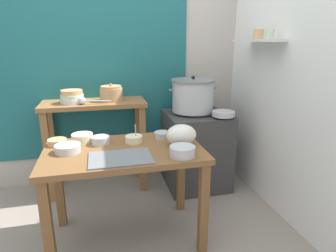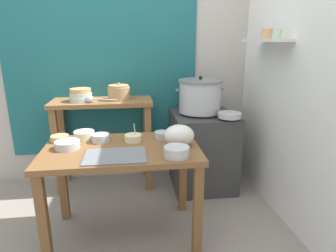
{
  "view_description": "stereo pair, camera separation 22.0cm",
  "coord_description": "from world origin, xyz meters",
  "px_view_note": "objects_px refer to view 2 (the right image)",
  "views": [
    {
      "loc": [
        -0.1,
        -1.91,
        1.44
      ],
      "look_at": [
        0.4,
        0.14,
        0.82
      ],
      "focal_mm": 30.79,
      "sensor_mm": 36.0,
      "label": 1
    },
    {
      "loc": [
        0.12,
        -1.96,
        1.44
      ],
      "look_at": [
        0.4,
        0.14,
        0.82
      ],
      "focal_mm": 30.79,
      "sensor_mm": 36.0,
      "label": 2
    }
  ],
  "objects_px": {
    "prep_bowl_3": "(101,138)",
    "prep_bowl_4": "(162,135)",
    "steamer_pot": "(200,96)",
    "prep_bowl_6": "(60,138)",
    "prep_table": "(122,162)",
    "bowl_stack_enamel": "(81,95)",
    "stove_block": "(203,150)",
    "serving_tray": "(115,156)",
    "ladle": "(91,99)",
    "wide_pan": "(229,115)",
    "clay_pot": "(119,93)",
    "back_shelf_table": "(103,122)",
    "prep_bowl_2": "(67,144)",
    "prep_bowl_1": "(84,135)",
    "prep_bowl_5": "(177,151)",
    "prep_bowl_0": "(133,138)",
    "plastic_bag": "(179,135)"
  },
  "relations": [
    {
      "from": "prep_bowl_5",
      "to": "wide_pan",
      "type": "bearing_deg",
      "value": 49.66
    },
    {
      "from": "prep_table",
      "to": "stove_block",
      "type": "bearing_deg",
      "value": 42.22
    },
    {
      "from": "prep_bowl_2",
      "to": "back_shelf_table",
      "type": "bearing_deg",
      "value": 77.77
    },
    {
      "from": "stove_block",
      "to": "bowl_stack_enamel",
      "type": "bearing_deg",
      "value": 174.93
    },
    {
      "from": "prep_bowl_3",
      "to": "prep_bowl_5",
      "type": "relative_size",
      "value": 0.77
    },
    {
      "from": "ladle",
      "to": "serving_tray",
      "type": "xyz_separation_m",
      "value": [
        0.25,
        -0.9,
        -0.21
      ]
    },
    {
      "from": "clay_pot",
      "to": "back_shelf_table",
      "type": "bearing_deg",
      "value": -180.0
    },
    {
      "from": "steamer_pot",
      "to": "clay_pot",
      "type": "distance_m",
      "value": 0.78
    },
    {
      "from": "ladle",
      "to": "serving_tray",
      "type": "bearing_deg",
      "value": -74.56
    },
    {
      "from": "ladle",
      "to": "prep_bowl_2",
      "type": "bearing_deg",
      "value": -97.32
    },
    {
      "from": "clay_pot",
      "to": "steamer_pot",
      "type": "bearing_deg",
      "value": -8.1
    },
    {
      "from": "clay_pot",
      "to": "prep_bowl_2",
      "type": "height_order",
      "value": "clay_pot"
    },
    {
      "from": "prep_bowl_1",
      "to": "prep_bowl_5",
      "type": "height_order",
      "value": "prep_bowl_5"
    },
    {
      "from": "wide_pan",
      "to": "prep_bowl_4",
      "type": "distance_m",
      "value": 0.72
    },
    {
      "from": "bowl_stack_enamel",
      "to": "stove_block",
      "type": "bearing_deg",
      "value": -5.07
    },
    {
      "from": "plastic_bag",
      "to": "wide_pan",
      "type": "xyz_separation_m",
      "value": [
        0.55,
        0.5,
        0.0
      ]
    },
    {
      "from": "serving_tray",
      "to": "prep_bowl_5",
      "type": "bearing_deg",
      "value": -7.57
    },
    {
      "from": "prep_table",
      "to": "prep_bowl_2",
      "type": "relative_size",
      "value": 6.36
    },
    {
      "from": "prep_bowl_0",
      "to": "prep_bowl_1",
      "type": "distance_m",
      "value": 0.39
    },
    {
      "from": "prep_bowl_2",
      "to": "prep_bowl_4",
      "type": "bearing_deg",
      "value": 11.64
    },
    {
      "from": "prep_bowl_3",
      "to": "prep_bowl_4",
      "type": "relative_size",
      "value": 1.06
    },
    {
      "from": "clay_pot",
      "to": "prep_bowl_1",
      "type": "xyz_separation_m",
      "value": [
        -0.26,
        -0.61,
        -0.22
      ]
    },
    {
      "from": "bowl_stack_enamel",
      "to": "plastic_bag",
      "type": "height_order",
      "value": "bowl_stack_enamel"
    },
    {
      "from": "back_shelf_table",
      "to": "clay_pot",
      "type": "height_order",
      "value": "clay_pot"
    },
    {
      "from": "prep_bowl_6",
      "to": "prep_table",
      "type": "bearing_deg",
      "value": -22.7
    },
    {
      "from": "prep_bowl_0",
      "to": "prep_bowl_3",
      "type": "height_order",
      "value": "prep_bowl_0"
    },
    {
      "from": "prep_bowl_2",
      "to": "prep_bowl_3",
      "type": "xyz_separation_m",
      "value": [
        0.22,
        0.11,
        0.0
      ]
    },
    {
      "from": "clay_pot",
      "to": "prep_bowl_5",
      "type": "xyz_separation_m",
      "value": [
        0.39,
        -1.06,
        -0.21
      ]
    },
    {
      "from": "steamer_pot",
      "to": "clay_pot",
      "type": "bearing_deg",
      "value": 171.9
    },
    {
      "from": "prep_bowl_2",
      "to": "prep_table",
      "type": "bearing_deg",
      "value": -3.9
    },
    {
      "from": "steamer_pot",
      "to": "prep_bowl_6",
      "type": "distance_m",
      "value": 1.33
    },
    {
      "from": "prep_bowl_1",
      "to": "back_shelf_table",
      "type": "bearing_deg",
      "value": 81.74
    },
    {
      "from": "back_shelf_table",
      "to": "prep_bowl_5",
      "type": "relative_size",
      "value": 5.67
    },
    {
      "from": "prep_table",
      "to": "serving_tray",
      "type": "xyz_separation_m",
      "value": [
        -0.04,
        -0.17,
        0.12
      ]
    },
    {
      "from": "stove_block",
      "to": "serving_tray",
      "type": "xyz_separation_m",
      "value": [
        -0.82,
        -0.88,
        0.34
      ]
    },
    {
      "from": "prep_bowl_1",
      "to": "prep_bowl_2",
      "type": "xyz_separation_m",
      "value": [
        -0.09,
        -0.2,
        -0.0
      ]
    },
    {
      "from": "steamer_pot",
      "to": "bowl_stack_enamel",
      "type": "distance_m",
      "value": 1.13
    },
    {
      "from": "prep_table",
      "to": "prep_bowl_2",
      "type": "xyz_separation_m",
      "value": [
        -0.37,
        0.03,
        0.14
      ]
    },
    {
      "from": "serving_tray",
      "to": "prep_bowl_6",
      "type": "bearing_deg",
      "value": 139.49
    },
    {
      "from": "prep_table",
      "to": "bowl_stack_enamel",
      "type": "bearing_deg",
      "value": 115.37
    },
    {
      "from": "clay_pot",
      "to": "prep_bowl_6",
      "type": "distance_m",
      "value": 0.81
    },
    {
      "from": "plastic_bag",
      "to": "wide_pan",
      "type": "height_order",
      "value": "plastic_bag"
    },
    {
      "from": "prep_bowl_2",
      "to": "prep_bowl_6",
      "type": "xyz_separation_m",
      "value": [
        -0.09,
        0.17,
        -0.01
      ]
    },
    {
      "from": "prep_bowl_2",
      "to": "prep_bowl_3",
      "type": "distance_m",
      "value": 0.25
    },
    {
      "from": "prep_table",
      "to": "bowl_stack_enamel",
      "type": "relative_size",
      "value": 5.04
    },
    {
      "from": "steamer_pot",
      "to": "prep_bowl_3",
      "type": "xyz_separation_m",
      "value": [
        -0.9,
        -0.59,
        -0.19
      ]
    },
    {
      "from": "serving_tray",
      "to": "plastic_bag",
      "type": "distance_m",
      "value": 0.48
    },
    {
      "from": "prep_bowl_4",
      "to": "prep_bowl_6",
      "type": "relative_size",
      "value": 0.92
    },
    {
      "from": "back_shelf_table",
      "to": "prep_bowl_0",
      "type": "xyz_separation_m",
      "value": [
        0.28,
        -0.72,
        0.07
      ]
    },
    {
      "from": "prep_bowl_4",
      "to": "bowl_stack_enamel",
      "type": "bearing_deg",
      "value": 137.23
    }
  ]
}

